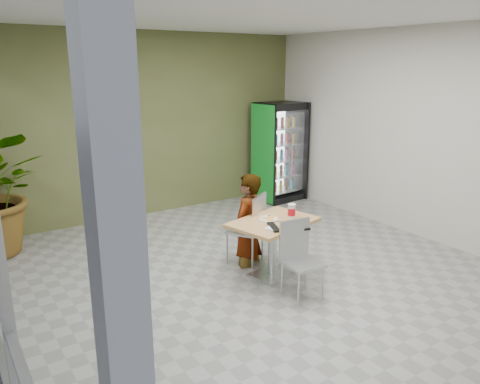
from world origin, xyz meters
The scene contains 11 objects.
ground centered at (0.00, 0.00, 0.00)m, with size 7.00×7.00×0.00m, color gray.
room_envelope centered at (0.00, 0.00, 1.60)m, with size 6.00×7.00×3.20m, color silver, non-canonical shape.
dining_table centered at (0.17, 0.15, 0.54)m, with size 1.20×0.96×0.75m.
chair_far centered at (0.18, 0.63, 0.57)m, with size 0.60×0.60×0.98m.
chair_near centered at (0.11, -0.41, 0.53)m, with size 0.44×0.45×0.91m.
seated_woman centered at (0.12, 0.67, 0.48)m, with size 0.57×0.37×1.55m, color black.
pizza_plate centered at (0.15, 0.23, 0.77)m, with size 0.34×0.34×0.03m.
soda_cup centered at (0.43, 0.12, 0.84)m, with size 0.10×0.10×0.18m.
napkin_stack centered at (-0.04, -0.09, 0.76)m, with size 0.13×0.13×0.02m, color silver.
cafeteria_tray centered at (0.17, -0.14, 0.76)m, with size 0.45×0.32×0.03m, color black.
beverage_fridge centered at (2.46, 2.94, 0.96)m, with size 0.94×0.75×1.93m.
Camera 1 is at (-3.23, -4.23, 2.63)m, focal length 35.00 mm.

